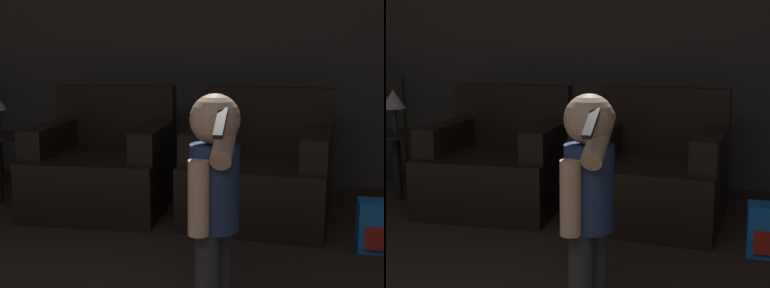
# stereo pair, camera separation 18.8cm
# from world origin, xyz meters

# --- Properties ---
(wall_back) EXTENTS (8.40, 0.05, 2.60)m
(wall_back) POSITION_xyz_m (0.00, 4.50, 1.30)
(wall_back) COLOR #423D38
(wall_back) RESTS_ON ground_plane
(armchair_left) EXTENTS (0.93, 0.94, 0.85)m
(armchair_left) POSITION_xyz_m (-0.65, 3.57, 0.30)
(armchair_left) COLOR black
(armchair_left) RESTS_ON ground_plane
(armchair_right) EXTENTS (0.97, 0.98, 0.85)m
(armchair_right) POSITION_xyz_m (0.45, 3.57, 0.30)
(armchair_right) COLOR black
(armchair_right) RESTS_ON ground_plane
(person_toddler) EXTENTS (0.21, 0.36, 0.94)m
(person_toddler) POSITION_xyz_m (0.36, 2.14, 0.55)
(person_toddler) COLOR #28282D
(person_toddler) RESTS_ON ground_plane
(toy_backpack) EXTENTS (0.23, 0.19, 0.28)m
(toy_backpack) POSITION_xyz_m (1.14, 3.05, 0.14)
(toy_backpack) COLOR blue
(toy_backpack) RESTS_ON ground_plane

